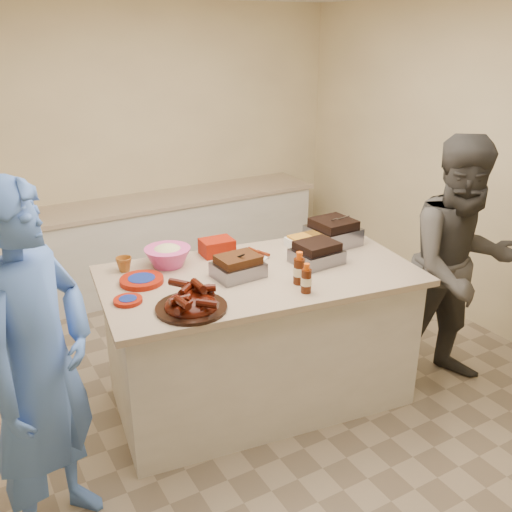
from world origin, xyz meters
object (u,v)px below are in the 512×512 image
bbq_bottle_b (306,292)px  guest_gray (443,378)px  mustard_bottle (229,271)px  coleslaw_bowl (168,265)px  island (259,396)px  roasting_pan (333,244)px  plastic_cup (125,271)px  bbq_bottle_a (299,283)px  rib_platter (191,309)px

bbq_bottle_b → guest_gray: size_ratio=0.10×
mustard_bottle → guest_gray: mustard_bottle is taller
coleslaw_bowl → guest_gray: coleslaw_bowl is taller
island → roasting_pan: size_ratio=6.36×
mustard_bottle → guest_gray: bearing=-22.7°
mustard_bottle → plastic_cup: 0.69m
plastic_cup → coleslaw_bowl: bearing=-10.9°
roasting_pan → bbq_bottle_b: 0.88m
island → bbq_bottle_b: size_ratio=10.90×
island → coleslaw_bowl: coleslaw_bowl is taller
roasting_pan → bbq_bottle_a: bearing=-145.8°
island → bbq_bottle_a: size_ratio=9.71×
rib_platter → bbq_bottle_b: bbq_bottle_b is taller
rib_platter → bbq_bottle_a: 0.73m
rib_platter → mustard_bottle: rib_platter is taller
mustard_bottle → island: bearing=-36.2°
bbq_bottle_a → guest_gray: size_ratio=0.12×
plastic_cup → roasting_pan: bearing=-10.3°
plastic_cup → bbq_bottle_b: bearing=-45.4°
roasting_pan → plastic_cup: 1.52m
roasting_pan → coleslaw_bowl: size_ratio=1.04×
island → guest_gray: (1.32, -0.50, 0.00)m
bbq_bottle_b → guest_gray: bbq_bottle_b is taller
roasting_pan → guest_gray: size_ratio=0.18×
roasting_pan → bbq_bottle_a: size_ratio=1.53×
guest_gray → roasting_pan: bearing=147.2°
coleslaw_bowl → guest_gray: size_ratio=0.17×
roasting_pan → bbq_bottle_b: bbq_bottle_b is taller
island → rib_platter: size_ratio=4.96×
bbq_bottle_b → plastic_cup: size_ratio=1.79×
mustard_bottle → coleslaw_bowl: bearing=136.6°
guest_gray → island: bearing=176.6°
rib_platter → plastic_cup: 0.74m
coleslaw_bowl → bbq_bottle_b: coleslaw_bowl is taller
roasting_pan → guest_gray: (0.58, -0.69, -0.97)m
island → bbq_bottle_a: 1.01m
roasting_pan → mustard_bottle: bearing=-178.1°
roasting_pan → bbq_bottle_a: (-0.61, -0.46, 0.00)m
rib_platter → plastic_cup: rib_platter is taller
roasting_pan → coleslaw_bowl: 1.23m
mustard_bottle → rib_platter: bearing=-139.1°
guest_gray → plastic_cup: bearing=172.4°
mustard_bottle → plastic_cup: size_ratio=1.15×
roasting_pan → mustard_bottle: 0.91m
roasting_pan → plastic_cup: roasting_pan is taller
coleslaw_bowl → mustard_bottle: coleslaw_bowl is taller
coleslaw_bowl → bbq_bottle_a: bearing=-48.6°
roasting_pan → mustard_bottle: (-0.91, -0.07, 0.00)m
bbq_bottle_a → guest_gray: (1.19, -0.23, -0.97)m
island → rib_platter: rib_platter is taller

